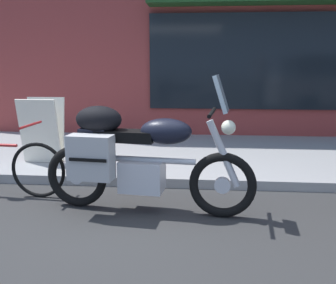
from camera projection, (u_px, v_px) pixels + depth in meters
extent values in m
plane|color=#2F2F2F|center=(125.00, 220.00, 3.71)|extent=(80.00, 80.00, 0.00)
torus|color=black|center=(222.00, 185.00, 3.73)|extent=(0.67, 0.16, 0.67)
cylinder|color=silver|center=(222.00, 185.00, 3.73)|extent=(0.17, 0.08, 0.16)
torus|color=black|center=(77.00, 176.00, 4.02)|extent=(0.67, 0.16, 0.67)
cylinder|color=silver|center=(77.00, 176.00, 4.02)|extent=(0.17, 0.08, 0.16)
cube|color=silver|center=(142.00, 176.00, 3.88)|extent=(0.47, 0.35, 0.32)
cylinder|color=silver|center=(147.00, 160.00, 3.83)|extent=(1.00, 0.17, 0.06)
ellipsoid|color=black|center=(166.00, 131.00, 3.73)|extent=(0.55, 0.34, 0.26)
cube|color=black|center=(125.00, 136.00, 3.83)|extent=(0.62, 0.30, 0.11)
cube|color=black|center=(95.00, 137.00, 3.89)|extent=(0.30, 0.25, 0.18)
cylinder|color=silver|center=(223.00, 154.00, 3.66)|extent=(0.35, 0.11, 0.67)
cylinder|color=black|center=(212.00, 112.00, 3.61)|extent=(0.10, 0.62, 0.04)
cube|color=silver|center=(221.00, 94.00, 3.56)|extent=(0.18, 0.33, 0.35)
sphere|color=#EAEACC|center=(228.00, 127.00, 3.60)|extent=(0.14, 0.14, 0.14)
cube|color=#AEAEAE|center=(91.00, 157.00, 3.69)|extent=(0.46, 0.25, 0.44)
cube|color=black|center=(88.00, 160.00, 3.58)|extent=(0.37, 0.06, 0.03)
ellipsoid|color=black|center=(99.00, 119.00, 3.85)|extent=(0.51, 0.37, 0.28)
torus|color=black|center=(38.00, 170.00, 4.29)|extent=(0.65, 0.07, 0.64)
cylinder|color=#B22323|center=(31.00, 125.00, 4.19)|extent=(0.05, 0.48, 0.03)
cube|color=silver|center=(39.00, 132.00, 5.27)|extent=(0.55, 0.19, 0.92)
cube|color=silver|center=(46.00, 129.00, 5.48)|extent=(0.55, 0.19, 0.92)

